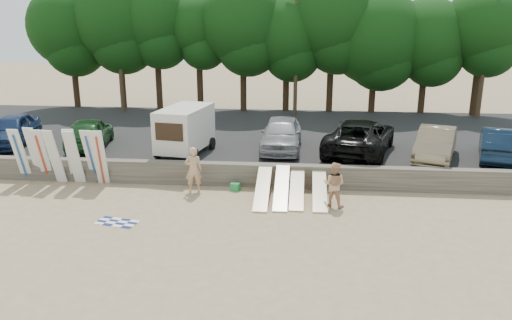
% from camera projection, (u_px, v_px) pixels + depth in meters
% --- Properties ---
extents(ground, '(120.00, 120.00, 0.00)m').
position_uv_depth(ground, '(233.00, 211.00, 18.97)').
color(ground, tan).
rests_on(ground, ground).
extents(seawall, '(44.00, 0.50, 1.00)m').
position_uv_depth(seawall, '(242.00, 174.00, 21.70)').
color(seawall, '#6B6356').
rests_on(seawall, ground).
extents(parking_lot, '(44.00, 14.50, 0.70)m').
position_uv_depth(parking_lot, '(258.00, 138.00, 28.92)').
color(parking_lot, '#282828').
rests_on(parking_lot, ground).
extents(treeline, '(33.54, 6.42, 9.42)m').
position_uv_depth(treeline, '(261.00, 27.00, 33.99)').
color(treeline, '#382616').
rests_on(treeline, parking_lot).
extents(utility_poles, '(25.80, 0.26, 9.00)m').
position_uv_depth(utility_poles, '(296.00, 43.00, 32.59)').
color(utility_poles, '#473321').
rests_on(utility_poles, parking_lot).
extents(box_trailer, '(2.50, 3.80, 2.26)m').
position_uv_depth(box_trailer, '(185.00, 128.00, 23.92)').
color(box_trailer, beige).
rests_on(box_trailer, parking_lot).
extents(car_0, '(2.62, 4.88, 1.58)m').
position_uv_depth(car_0, '(11.00, 130.00, 25.70)').
color(car_0, '#15274C').
rests_on(car_0, parking_lot).
extents(car_1, '(2.69, 4.81, 1.54)m').
position_uv_depth(car_1, '(89.00, 132.00, 25.22)').
color(car_1, '#163F19').
rests_on(car_1, parking_lot).
extents(car_2, '(2.00, 4.81, 1.63)m').
position_uv_depth(car_2, '(281.00, 134.00, 24.71)').
color(car_2, '#949599').
rests_on(car_2, parking_lot).
extents(car_3, '(4.28, 6.53, 1.67)m').
position_uv_depth(car_3, '(360.00, 136.00, 24.19)').
color(car_3, black).
rests_on(car_3, parking_lot).
extents(car_4, '(2.97, 4.81, 1.50)m').
position_uv_depth(car_4, '(436.00, 144.00, 23.03)').
color(car_4, '#78674C').
rests_on(car_4, parking_lot).
extents(car_5, '(2.88, 4.85, 1.51)m').
position_uv_depth(car_5, '(499.00, 144.00, 23.08)').
color(car_5, black).
rests_on(car_5, parking_lot).
extents(surfboard_upright_0, '(0.51, 0.82, 2.50)m').
position_uv_depth(surfboard_upright_0, '(20.00, 155.00, 21.92)').
color(surfboard_upright_0, silver).
rests_on(surfboard_upright_0, ground).
extents(surfboard_upright_1, '(0.58, 0.73, 2.54)m').
position_uv_depth(surfboard_upright_1, '(35.00, 154.00, 21.98)').
color(surfboard_upright_1, silver).
rests_on(surfboard_upright_1, ground).
extents(surfboard_upright_2, '(0.53, 0.87, 2.50)m').
position_uv_depth(surfboard_upright_2, '(42.00, 156.00, 21.86)').
color(surfboard_upright_2, silver).
rests_on(surfboard_upright_2, ground).
extents(surfboard_upright_3, '(0.61, 0.84, 2.51)m').
position_uv_depth(surfboard_upright_3, '(55.00, 157.00, 21.65)').
color(surfboard_upright_3, silver).
rests_on(surfboard_upright_3, ground).
extents(surfboard_upright_4, '(0.58, 0.77, 2.53)m').
position_uv_depth(surfboard_upright_4, '(73.00, 156.00, 21.77)').
color(surfboard_upright_4, silver).
rests_on(surfboard_upright_4, ground).
extents(surfboard_upright_5, '(0.50, 0.85, 2.49)m').
position_uv_depth(surfboard_upright_5, '(74.00, 157.00, 21.58)').
color(surfboard_upright_5, silver).
rests_on(surfboard_upright_5, ground).
extents(surfboard_upright_6, '(0.55, 0.84, 2.51)m').
position_uv_depth(surfboard_upright_6, '(91.00, 157.00, 21.70)').
color(surfboard_upright_6, silver).
rests_on(surfboard_upright_6, ground).
extents(surfboard_upright_7, '(0.60, 0.80, 2.52)m').
position_uv_depth(surfboard_upright_7, '(100.00, 158.00, 21.50)').
color(surfboard_upright_7, silver).
rests_on(surfboard_upright_7, ground).
extents(surfboard_low_0, '(0.56, 2.88, 0.97)m').
position_uv_depth(surfboard_low_0, '(263.00, 188.00, 20.00)').
color(surfboard_low_0, beige).
rests_on(surfboard_low_0, ground).
extents(surfboard_low_1, '(0.56, 2.86, 1.03)m').
position_uv_depth(surfboard_low_1, '(281.00, 187.00, 20.00)').
color(surfboard_low_1, beige).
rests_on(surfboard_low_1, ground).
extents(surfboard_low_2, '(0.56, 2.90, 0.92)m').
position_uv_depth(surfboard_low_2, '(297.00, 188.00, 20.10)').
color(surfboard_low_2, beige).
rests_on(surfboard_low_2, ground).
extents(surfboard_low_3, '(0.56, 2.90, 0.90)m').
position_uv_depth(surfboard_low_3, '(320.00, 190.00, 19.96)').
color(surfboard_low_3, beige).
rests_on(surfboard_low_3, ground).
extents(beachgoer_a, '(0.81, 0.65, 1.96)m').
position_uv_depth(beachgoer_a, '(193.00, 170.00, 20.77)').
color(beachgoer_a, tan).
rests_on(beachgoer_a, ground).
extents(beachgoer_b, '(1.03, 0.91, 1.76)m').
position_uv_depth(beachgoer_b, '(334.00, 184.00, 19.23)').
color(beachgoer_b, tan).
rests_on(beachgoer_b, ground).
extents(cooler, '(0.45, 0.40, 0.32)m').
position_uv_depth(cooler, '(235.00, 187.00, 21.18)').
color(cooler, '#258A43').
rests_on(cooler, ground).
extents(gear_bag, '(0.36, 0.33, 0.22)m').
position_uv_depth(gear_bag, '(299.00, 189.00, 21.01)').
color(gear_bag, '#C56317').
rests_on(gear_bag, ground).
extents(beach_towel, '(1.79, 1.79, 0.00)m').
position_uv_depth(beach_towel, '(117.00, 222.00, 17.90)').
color(beach_towel, white).
rests_on(beach_towel, ground).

